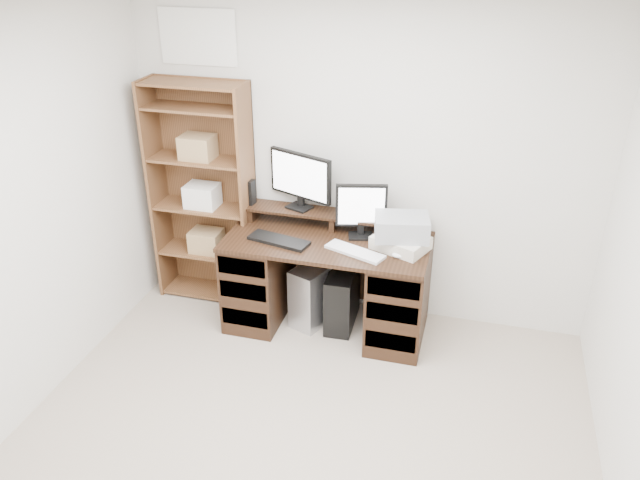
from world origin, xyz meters
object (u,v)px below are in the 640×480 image
at_px(bookshelf, 203,192).
at_px(monitor_small, 361,209).
at_px(tower_black, 342,297).
at_px(printer, 401,243).
at_px(tower_silver, 318,291).
at_px(desk, 327,282).
at_px(monitor_wide, 300,178).

bearing_deg(bookshelf, monitor_small, -4.12).
relative_size(monitor_small, bookshelf, 0.23).
bearing_deg(tower_black, bookshelf, 170.30).
height_order(printer, tower_silver, printer).
distance_m(tower_silver, tower_black, 0.20).
bearing_deg(monitor_small, desk, -165.28).
xyz_separation_m(monitor_wide, monitor_small, (0.50, -0.12, -0.14)).
relative_size(desk, tower_black, 3.16).
bearing_deg(tower_silver, monitor_small, 29.86).
xyz_separation_m(monitor_small, tower_black, (-0.11, -0.06, -0.74)).
height_order(tower_silver, tower_black, tower_silver).
height_order(monitor_wide, bookshelf, bookshelf).
height_order(monitor_small, bookshelf, bookshelf).
bearing_deg(tower_black, monitor_small, 25.72).
distance_m(desk, monitor_wide, 0.81).
distance_m(printer, tower_black, 0.71).
xyz_separation_m(desk, monitor_small, (0.22, 0.12, 0.58)).
bearing_deg(desk, monitor_wide, 138.98).
bearing_deg(monitor_wide, bookshelf, -156.48).
bearing_deg(monitor_small, tower_silver, 174.97).
bearing_deg(bookshelf, tower_black, -7.45).
relative_size(monitor_wide, monitor_small, 1.28).
height_order(desk, printer, printer).
bearing_deg(tower_black, monitor_wide, 152.28).
distance_m(monitor_small, printer, 0.38).
xyz_separation_m(monitor_small, bookshelf, (-1.29, 0.09, -0.05)).
relative_size(tower_silver, bookshelf, 0.27).
relative_size(desk, printer, 4.10).
distance_m(monitor_wide, bookshelf, 0.82).
distance_m(desk, tower_black, 0.20).
bearing_deg(tower_silver, desk, -16.21).
distance_m(desk, tower_silver, 0.19).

